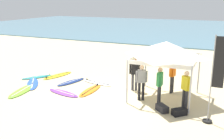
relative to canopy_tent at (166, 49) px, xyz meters
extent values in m
plane|color=beige|center=(-2.22, -1.24, -2.39)|extent=(80.00, 80.00, 0.00)
cube|color=#568499|center=(-2.22, 31.74, -2.34)|extent=(80.00, 36.00, 0.10)
cylinder|color=#B7B7BC|center=(-1.38, -1.38, -1.36)|extent=(0.07, 0.07, 2.05)
cylinder|color=#B7B7BC|center=(1.38, -1.38, -1.36)|extent=(0.07, 0.07, 2.05)
cylinder|color=#B7B7BC|center=(-1.38, 1.38, -1.36)|extent=(0.07, 0.07, 2.05)
cylinder|color=#B7B7BC|center=(1.38, 1.38, -1.36)|extent=(0.07, 0.07, 2.05)
cube|color=white|center=(0.00, -1.38, -0.43)|extent=(2.77, 0.03, 0.18)
cube|color=white|center=(0.00, 1.38, -0.43)|extent=(2.77, 0.03, 0.18)
cube|color=white|center=(-1.38, 0.00, -0.43)|extent=(0.03, 2.77, 0.18)
cube|color=white|center=(1.38, 0.00, -0.43)|extent=(0.03, 2.77, 0.18)
pyramid|color=white|center=(0.00, 0.00, 0.01)|extent=(2.89, 2.89, 0.70)
ellipsoid|color=blue|center=(-7.21, -1.00, -2.35)|extent=(1.85, 2.13, 0.07)
cube|color=white|center=(-7.21, -1.00, -2.31)|extent=(1.21, 1.52, 0.01)
cone|color=white|center=(-7.77, -0.28, -2.26)|extent=(0.09, 0.09, 0.12)
ellipsoid|color=#19847F|center=(-7.83, 0.13, -2.35)|extent=(1.50, 1.77, 0.07)
cube|color=white|center=(-7.83, 0.13, -2.31)|extent=(0.97, 1.28, 0.01)
cone|color=white|center=(-7.38, 0.74, -2.26)|extent=(0.09, 0.09, 0.12)
ellipsoid|color=orange|center=(-3.71, -0.64, -2.35)|extent=(0.59, 2.08, 0.07)
cube|color=black|center=(-3.71, -0.64, -2.31)|extent=(0.07, 1.76, 0.01)
cone|color=black|center=(-3.72, 0.20, -2.26)|extent=(0.09, 0.09, 0.12)
ellipsoid|color=yellow|center=(-6.90, 0.94, -2.35)|extent=(1.08, 2.23, 0.07)
cube|color=black|center=(-6.90, 0.94, -2.31)|extent=(0.48, 1.78, 0.01)
cone|color=black|center=(-7.11, 0.08, -2.26)|extent=(0.09, 0.09, 0.12)
ellipsoid|color=navy|center=(-5.42, 0.17, -2.35)|extent=(1.02, 2.02, 0.07)
cube|color=white|center=(-5.42, 0.17, -2.31)|extent=(0.48, 1.61, 0.01)
cone|color=white|center=(-5.21, 0.94, -2.26)|extent=(0.09, 0.09, 0.12)
ellipsoid|color=purple|center=(-4.77, -1.53, -2.35)|extent=(2.07, 0.96, 0.07)
cube|color=white|center=(-4.77, -1.53, -2.31)|extent=(1.67, 0.41, 0.01)
cone|color=white|center=(-3.97, -1.71, -2.26)|extent=(0.09, 0.09, 0.12)
ellipsoid|color=#7AD12D|center=(-6.89, -2.09, -2.35)|extent=(1.09, 2.48, 0.07)
cube|color=white|center=(-6.89, -2.09, -2.31)|extent=(0.43, 2.01, 0.01)
cone|color=white|center=(-7.08, -1.12, -2.26)|extent=(0.09, 0.09, 0.12)
ellipsoid|color=white|center=(-3.98, 0.67, -2.35)|extent=(1.94, 0.83, 0.07)
cube|color=black|center=(-3.98, 0.67, -2.31)|extent=(1.58, 0.32, 0.01)
cone|color=black|center=(-4.74, 0.80, -2.26)|extent=(0.09, 0.09, 0.12)
cylinder|color=#2D2D33|center=(0.20, 0.96, -1.95)|extent=(0.13, 0.13, 0.88)
cylinder|color=#2D2D33|center=(0.17, 0.78, -1.95)|extent=(0.13, 0.13, 0.88)
cube|color=orange|center=(0.18, 0.87, -1.21)|extent=(0.28, 0.39, 0.60)
sphere|color=#9E7051|center=(0.18, 0.87, -0.78)|extent=(0.21, 0.21, 0.21)
cylinder|color=orange|center=(0.22, 1.10, -1.23)|extent=(0.09, 0.09, 0.54)
cylinder|color=orange|center=(0.14, 0.64, -1.23)|extent=(0.09, 0.09, 0.54)
cylinder|color=#2D2D33|center=(1.21, -1.00, -1.95)|extent=(0.13, 0.13, 0.88)
cylinder|color=#2D2D33|center=(1.07, -0.89, -1.95)|extent=(0.13, 0.13, 0.88)
cube|color=yellow|center=(1.14, -0.95, -1.21)|extent=(0.42, 0.40, 0.60)
sphere|color=beige|center=(1.14, -0.95, -0.78)|extent=(0.21, 0.21, 0.21)
cylinder|color=yellow|center=(1.31, -1.09, -1.23)|extent=(0.09, 0.09, 0.54)
cylinder|color=yellow|center=(0.96, -0.80, -1.23)|extent=(0.09, 0.09, 0.54)
cylinder|color=#383842|center=(-1.76, 0.39, -1.95)|extent=(0.13, 0.13, 0.88)
cylinder|color=#383842|center=(-1.59, 0.45, -1.95)|extent=(0.13, 0.13, 0.88)
cube|color=black|center=(-1.67, 0.42, -1.21)|extent=(0.41, 0.33, 0.60)
sphere|color=#9E7051|center=(-1.67, 0.42, -0.78)|extent=(0.21, 0.21, 0.21)
cylinder|color=black|center=(-1.89, 0.35, -1.23)|extent=(0.09, 0.09, 0.54)
cylinder|color=black|center=(-1.45, 0.50, -1.23)|extent=(0.09, 0.09, 0.54)
cylinder|color=#2D2D33|center=(-0.03, -0.93, -1.95)|extent=(0.13, 0.13, 0.88)
cylinder|color=#2D2D33|center=(-0.03, -0.75, -1.95)|extent=(0.13, 0.13, 0.88)
cube|color=#2D8C47|center=(-0.03, -0.84, -1.21)|extent=(0.22, 0.36, 0.60)
sphere|color=tan|center=(-0.03, -0.84, -0.78)|extent=(0.21, 0.21, 0.21)
cylinder|color=#2D8C47|center=(-0.03, -1.07, -1.23)|extent=(0.09, 0.09, 0.54)
cylinder|color=#2D8C47|center=(-0.03, -0.61, -1.23)|extent=(0.09, 0.09, 0.54)
cylinder|color=black|center=(-0.99, -0.79, -1.95)|extent=(0.13, 0.13, 0.88)
cylinder|color=black|center=(-0.82, -0.72, -1.95)|extent=(0.13, 0.13, 0.88)
cube|color=gray|center=(-0.91, -0.76, -1.21)|extent=(0.42, 0.35, 0.60)
sphere|color=beige|center=(-0.91, -0.76, -0.78)|extent=(0.21, 0.21, 0.21)
cylinder|color=gray|center=(-1.12, -0.85, -1.23)|extent=(0.09, 0.09, 0.54)
cylinder|color=gray|center=(-0.70, -0.66, -1.23)|extent=(0.09, 0.09, 0.54)
cylinder|color=#99999E|center=(2.17, -1.88, -0.69)|extent=(0.04, 0.04, 3.40)
cube|color=black|center=(2.39, -1.88, 0.01)|extent=(0.40, 0.02, 1.90)
cylinder|color=black|center=(2.17, -1.88, -2.35)|extent=(0.36, 0.36, 0.08)
cube|color=#232328|center=(0.32, -1.61, -2.25)|extent=(0.65, 0.65, 0.28)
cube|color=black|center=(1.06, -1.69, -2.25)|extent=(0.65, 0.65, 0.28)
camera|label=1|loc=(2.68, -11.87, 2.23)|focal=42.04mm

